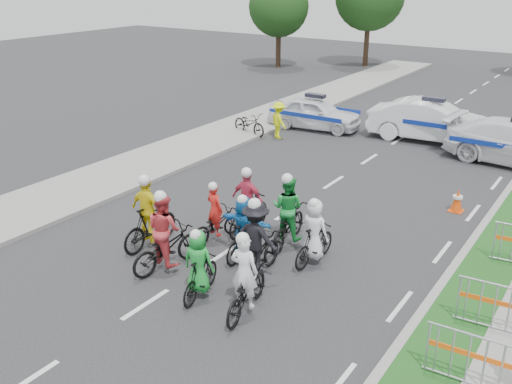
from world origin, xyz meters
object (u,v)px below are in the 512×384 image
Objects in this scene: rider_3 at (149,219)px; cone_0 at (457,200)px; rider_7 at (314,238)px; rider_0 at (245,286)px; rider_4 at (256,247)px; rider_6 at (216,221)px; rider_1 at (200,270)px; barrier_0 at (484,367)px; rider_9 at (248,208)px; marshal_hiviz at (279,120)px; tree_0 at (279,7)px; rider_5 at (244,231)px; parked_bike at (249,123)px; rider_8 at (288,218)px; police_car_0 at (315,113)px; police_car_1 at (431,121)px; barrier_1 at (509,313)px; rider_2 at (165,240)px.

rider_3 reaches higher than cone_0.
rider_3 is at bearing 26.31° from rider_7.
rider_0 is 3.96m from rider_3.
rider_6 is at bearing -31.86° from rider_4.
barrier_0 is (5.92, 0.25, -0.09)m from rider_1.
rider_9 is 2.74× the size of cone_0.
tree_0 reaches higher than marshal_hiviz.
rider_5 reaches higher than parked_bike.
rider_6 is at bearing 18.99° from rider_8.
rider_0 is 4.74m from barrier_0.
barrier_0 is (6.88, -3.01, -0.17)m from rider_9.
rider_8 is at bearing -143.46° from rider_3.
rider_6 is 9.92m from marshal_hiviz.
police_car_0 is 2.20× the size of parked_bike.
police_car_1 is 7.25× the size of cone_0.
rider_8 is 1.01× the size of barrier_1.
rider_0 is 2.72m from rider_2.
rider_9 is (0.52, 2.72, -0.02)m from rider_2.
parked_bike is at bearing -49.11° from rider_6.
rider_0 is at bearing 163.33° from rider_3.
rider_3 reaches higher than rider_0.
rider_2 is 13.65m from police_car_0.
rider_4 reaches higher than police_car_0.
rider_0 is 0.31× the size of tree_0.
tree_0 is at bearing 129.75° from barrier_1.
rider_3 is 0.40× the size of police_car_1.
rider_5 is 1.47m from rider_9.
rider_9 reaches higher than barrier_0.
cone_0 is 0.37× the size of parked_bike.
rider_3 is 0.49× the size of police_car_0.
rider_6 is 0.99× the size of rider_7.
rider_7 is (3.94, 1.59, -0.09)m from rider_3.
rider_0 is 0.93× the size of rider_2.
rider_7 reaches higher than rider_6.
rider_7 is at bearing -158.19° from rider_3.
rider_1 is 1.50m from rider_4.
marshal_hiviz is at bearing -63.39° from rider_9.
rider_5 is 0.27× the size of tree_0.
barrier_0 is (5.36, -1.13, -0.22)m from rider_4.
rider_4 reaches higher than barrier_0.
parked_bike is (-3.88, 10.17, -0.28)m from rider_3.
police_car_0 is 15.71m from barrier_1.
rider_3 is at bearing 28.13° from rider_8.
rider_6 is 0.86× the size of barrier_1.
rider_3 is 3.17m from rider_4.
tree_0 is (-15.07, 12.27, 3.35)m from police_car_1.
rider_0 is 5.20m from barrier_1.
parked_bike is (-6.48, 11.34, -0.16)m from rider_1.
rider_3 is 2.87× the size of cone_0.
rider_0 is 3.87m from rider_9.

